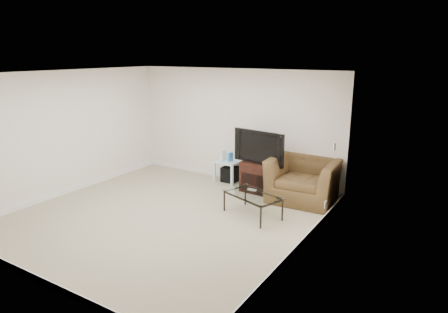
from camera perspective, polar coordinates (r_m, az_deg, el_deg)
The scene contains 18 objects.
floor at distance 7.28m, azimuth -8.43°, elevation -8.40°, with size 5.00×5.00×0.00m, color tan.
ceiling at distance 6.71m, azimuth -9.24°, elevation 11.65°, with size 5.00×5.00×0.00m, color white.
wall_back at distance 8.89m, azimuth 1.67°, elevation 4.42°, with size 5.00×0.02×2.50m, color silver.
wall_left at distance 8.69m, azimuth -21.51°, elevation 3.16°, with size 0.02×5.00×2.50m, color silver.
wall_right at distance 5.64m, azimuth 10.95°, elevation -1.89°, with size 0.02×5.00×2.50m, color silver.
plate_back at distance 9.65m, azimuth -5.61°, elevation 5.17°, with size 0.12×0.02×0.12m, color white.
plate_right_switch at distance 7.12m, azimuth 15.50°, elevation 1.29°, with size 0.02×0.09×0.13m, color white.
plate_right_outlet at distance 7.12m, azimuth 14.28°, elevation -6.64°, with size 0.02×0.08×0.12m, color white.
tv_stand at distance 8.32m, azimuth 5.44°, elevation -2.94°, with size 0.78×0.54×0.65m, color black, non-canonical shape.
dvd_player at distance 8.22m, azimuth 5.32°, elevation -1.57°, with size 0.44×0.31×0.06m, color black.
television at distance 8.12m, azimuth 5.43°, elevation 1.47°, with size 1.09×0.22×0.67m, color black.
side_table at distance 8.97m, azimuth 0.64°, elevation -2.09°, with size 0.51×0.51×0.49m, color silver, non-canonical shape.
subwoofer at distance 8.99m, azimuth 0.87°, elevation -2.53°, with size 0.33×0.33×0.33m, color black.
game_console at distance 8.92m, azimuth -0.10°, elevation 0.20°, with size 0.05×0.16×0.22m, color white.
game_case at distance 8.83m, azimuth 0.92°, elevation -0.06°, with size 0.05×0.14×0.19m, color #337FCC.
recliner at distance 7.91m, azimuth 11.34°, elevation -2.27°, with size 1.30×0.84×1.13m, color #4B331D.
coffee_table at distance 7.16m, azimuth 4.09°, elevation -6.91°, with size 1.04×0.59×0.41m, color black, non-canonical shape.
remote at distance 7.29m, azimuth 4.01°, elevation -4.72°, with size 0.16×0.05×0.02m, color #B2B2B7.
Camera 1 is at (4.38, -5.08, 2.83)m, focal length 32.00 mm.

